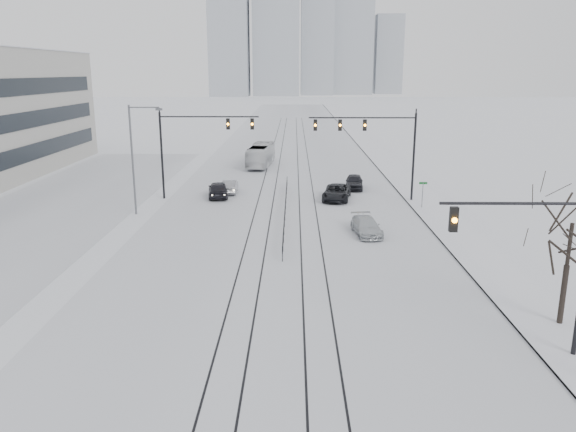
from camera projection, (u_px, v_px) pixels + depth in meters
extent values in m
cube|color=silver|center=(289.00, 160.00, 75.86)|extent=(22.00, 260.00, 0.02)
cube|color=silver|center=(389.00, 159.00, 75.70)|extent=(5.00, 260.00, 0.16)
cube|color=gray|center=(371.00, 159.00, 75.73)|extent=(0.10, 260.00, 0.12)
cube|color=silver|center=(70.00, 200.00, 51.87)|extent=(14.00, 60.00, 0.03)
cube|color=black|center=(261.00, 190.00, 56.52)|extent=(0.10, 180.00, 0.01)
cube|color=black|center=(275.00, 190.00, 56.51)|extent=(0.10, 180.00, 0.01)
cube|color=black|center=(299.00, 190.00, 56.48)|extent=(0.10, 180.00, 0.01)
cube|color=black|center=(313.00, 190.00, 56.46)|extent=(0.10, 180.00, 0.01)
cube|color=#989EA6|center=(229.00, 36.00, 262.93)|extent=(18.00, 18.00, 55.00)
cube|color=#989EA6|center=(276.00, 19.00, 268.31)|extent=(22.00, 22.00, 72.00)
cube|color=#989EA6|center=(317.00, 46.00, 278.85)|extent=(16.00, 16.00, 48.00)
cube|color=#989EA6|center=(352.00, 30.00, 284.40)|extent=(20.00, 20.00, 64.00)
cube|color=#989EA6|center=(388.00, 55.00, 294.93)|extent=(14.00, 14.00, 40.00)
cylinder|color=black|center=(517.00, 203.00, 21.83)|extent=(6.00, 0.12, 0.12)
cube|color=black|center=(454.00, 219.00, 22.02)|extent=(0.32, 0.24, 1.00)
sphere|color=orange|center=(455.00, 220.00, 21.88)|extent=(0.22, 0.22, 0.22)
cylinder|color=black|center=(414.00, 158.00, 50.53)|extent=(0.20, 0.20, 8.00)
cylinder|color=black|center=(362.00, 118.00, 49.68)|extent=(9.50, 0.12, 0.12)
cube|color=black|center=(315.00, 125.00, 49.89)|extent=(0.32, 0.24, 1.00)
sphere|color=orange|center=(315.00, 125.00, 49.76)|extent=(0.22, 0.22, 0.22)
cube|color=black|center=(340.00, 125.00, 49.87)|extent=(0.32, 0.24, 1.00)
sphere|color=orange|center=(340.00, 125.00, 49.73)|extent=(0.22, 0.22, 0.22)
cube|color=black|center=(365.00, 125.00, 49.84)|extent=(0.32, 0.24, 1.00)
sphere|color=orange|center=(365.00, 125.00, 49.71)|extent=(0.22, 0.22, 0.22)
cylinder|color=black|center=(162.00, 156.00, 51.75)|extent=(0.20, 0.20, 8.00)
cylinder|color=black|center=(209.00, 117.00, 50.80)|extent=(9.00, 0.12, 0.12)
cube|color=black|center=(252.00, 124.00, 50.92)|extent=(0.32, 0.24, 1.00)
sphere|color=orange|center=(252.00, 124.00, 50.78)|extent=(0.22, 0.22, 0.22)
cube|color=black|center=(228.00, 124.00, 50.94)|extent=(0.32, 0.24, 1.00)
sphere|color=orange|center=(228.00, 124.00, 50.81)|extent=(0.22, 0.22, 0.22)
cylinder|color=#595B60|center=(133.00, 161.00, 45.82)|extent=(0.16, 0.16, 9.00)
cylinder|color=#595B60|center=(144.00, 107.00, 44.74)|extent=(2.40, 0.10, 0.10)
cube|color=#595B60|center=(159.00, 109.00, 44.76)|extent=(0.50, 0.25, 0.18)
cylinder|color=black|center=(563.00, 296.00, 25.97)|extent=(0.26, 0.26, 3.00)
cylinder|color=black|center=(569.00, 250.00, 25.41)|extent=(0.18, 0.18, 2.50)
cube|color=black|center=(285.00, 203.00, 46.58)|extent=(0.06, 24.00, 0.06)
cube|color=black|center=(285.00, 208.00, 46.68)|extent=(0.06, 24.00, 0.06)
cylinder|color=#595B60|center=(422.00, 196.00, 48.33)|extent=(0.06, 0.06, 2.40)
cube|color=#0C4C19|center=(423.00, 183.00, 48.05)|extent=(0.70, 0.04, 0.18)
imported|color=black|center=(218.00, 189.00, 52.96)|extent=(2.41, 4.71, 1.54)
imported|color=gray|center=(230.00, 187.00, 54.94)|extent=(1.44, 3.91, 1.28)
imported|color=black|center=(337.00, 193.00, 51.95)|extent=(3.18, 5.38, 1.40)
imported|color=#B6BBBF|center=(366.00, 226.00, 40.88)|extent=(2.20, 4.46, 1.25)
imported|color=black|center=(354.00, 182.00, 56.77)|extent=(2.14, 4.42, 1.45)
imported|color=silver|center=(261.00, 155.00, 70.43)|extent=(3.20, 10.11, 2.77)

